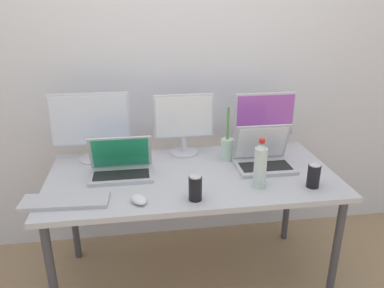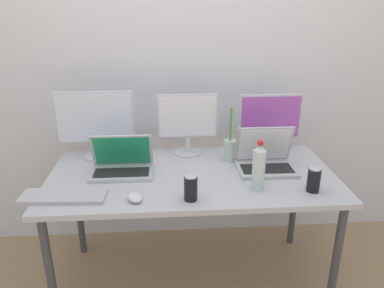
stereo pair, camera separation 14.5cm
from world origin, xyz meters
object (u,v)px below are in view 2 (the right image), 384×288
at_px(mouse_by_keyboard, 135,197).
at_px(water_bottle, 259,167).
at_px(monitor_right, 270,123).
at_px(soda_can_near_keyboard, 191,188).
at_px(monitor_left, 95,122).
at_px(laptop_silver, 122,164).
at_px(soda_can_by_laptop, 314,180).
at_px(monitor_center, 188,122).
at_px(work_desk, 192,183).
at_px(bamboo_vase, 230,149).
at_px(keyboard_main, 64,196).
at_px(laptop_secondary, 265,159).

xyz_separation_m(mouse_by_keyboard, water_bottle, (0.63, 0.08, 0.11)).
distance_m(monitor_right, soda_can_near_keyboard, 0.82).
height_order(monitor_left, mouse_by_keyboard, monitor_left).
distance_m(laptop_silver, soda_can_by_laptop, 1.04).
distance_m(monitor_center, soda_can_by_laptop, 0.83).
distance_m(monitor_left, monitor_center, 0.56).
bearing_deg(soda_can_near_keyboard, soda_can_by_laptop, 3.88).
distance_m(monitor_center, soda_can_near_keyboard, 0.61).
xyz_separation_m(soda_can_near_keyboard, soda_can_by_laptop, (0.63, 0.04, 0.00)).
height_order(monitor_center, water_bottle, monitor_center).
xyz_separation_m(work_desk, monitor_right, (0.51, 0.31, 0.25)).
distance_m(water_bottle, bamboo_vase, 0.39).
height_order(mouse_by_keyboard, soda_can_near_keyboard, soda_can_near_keyboard).
bearing_deg(laptop_silver, monitor_left, 126.05).
distance_m(monitor_center, monitor_right, 0.52).
height_order(monitor_left, water_bottle, monitor_left).
height_order(keyboard_main, bamboo_vase, bamboo_vase).
distance_m(mouse_by_keyboard, soda_can_near_keyboard, 0.28).
relative_size(laptop_silver, bamboo_vase, 1.04).
relative_size(work_desk, laptop_silver, 4.65).
relative_size(monitor_left, monitor_right, 1.19).
bearing_deg(soda_can_by_laptop, monitor_center, 137.72).
bearing_deg(water_bottle, soda_can_near_keyboard, -166.04).
xyz_separation_m(water_bottle, soda_can_by_laptop, (0.28, -0.04, -0.06)).
xyz_separation_m(mouse_by_keyboard, soda_can_by_laptop, (0.90, 0.03, 0.05)).
xyz_separation_m(laptop_silver, bamboo_vase, (0.63, 0.13, 0.02)).
bearing_deg(monitor_right, soda_can_by_laptop, -81.00).
relative_size(monitor_left, mouse_by_keyboard, 4.47).
height_order(monitor_center, soda_can_by_laptop, monitor_center).
height_order(monitor_center, laptop_secondary, monitor_center).
height_order(monitor_right, keyboard_main, monitor_right).
height_order(work_desk, soda_can_by_laptop, soda_can_by_laptop).
bearing_deg(laptop_secondary, monitor_left, 166.27).
relative_size(work_desk, monitor_center, 4.18).
xyz_separation_m(laptop_secondary, bamboo_vase, (-0.19, 0.13, 0.02)).
relative_size(laptop_silver, keyboard_main, 0.83).
bearing_deg(monitor_right, monitor_left, -178.75).
distance_m(work_desk, laptop_silver, 0.41).
bearing_deg(work_desk, soda_can_by_laptop, -22.32).
distance_m(soda_can_by_laptop, bamboo_vase, 0.55).
distance_m(soda_can_near_keyboard, soda_can_by_laptop, 0.63).
xyz_separation_m(monitor_center, water_bottle, (0.33, -0.51, -0.09)).
bearing_deg(monitor_left, keyboard_main, -99.63).
xyz_separation_m(monitor_left, monitor_right, (1.08, 0.02, -0.04)).
xyz_separation_m(work_desk, laptop_silver, (-0.39, 0.04, 0.11)).
xyz_separation_m(work_desk, bamboo_vase, (0.24, 0.17, 0.14)).
distance_m(monitor_left, mouse_by_keyboard, 0.66).
bearing_deg(monitor_center, bamboo_vase, -28.53).
height_order(laptop_silver, soda_can_by_laptop, laptop_silver).
bearing_deg(soda_can_near_keyboard, monitor_center, 87.94).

